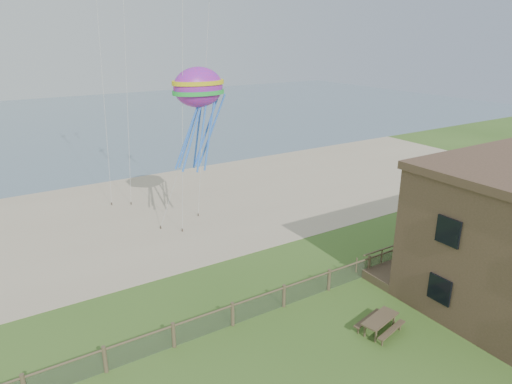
% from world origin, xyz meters
% --- Properties ---
extents(ground, '(160.00, 160.00, 0.00)m').
position_xyz_m(ground, '(0.00, 0.00, 0.00)').
color(ground, '#3B5F20').
rests_on(ground, ground).
extents(sand_beach, '(72.00, 20.00, 0.02)m').
position_xyz_m(sand_beach, '(0.00, 22.00, 0.00)').
color(sand_beach, tan).
rests_on(sand_beach, ground).
extents(ocean, '(160.00, 68.00, 0.02)m').
position_xyz_m(ocean, '(0.00, 66.00, 0.00)').
color(ocean, slate).
rests_on(ocean, ground).
extents(chainlink_fence, '(36.20, 0.20, 1.25)m').
position_xyz_m(chainlink_fence, '(0.00, 6.00, 0.55)').
color(chainlink_fence, '#4A3E2A').
rests_on(chainlink_fence, ground).
extents(motel_deck, '(15.00, 2.00, 0.50)m').
position_xyz_m(motel_deck, '(13.00, 5.00, 0.25)').
color(motel_deck, brown).
rests_on(motel_deck, ground).
extents(picnic_table, '(2.35, 1.97, 0.87)m').
position_xyz_m(picnic_table, '(2.57, 1.90, 0.43)').
color(picnic_table, brown).
rests_on(picnic_table, ground).
extents(octopus_kite, '(3.68, 2.85, 6.94)m').
position_xyz_m(octopus_kite, '(0.28, 15.77, 8.36)').
color(octopus_kite, '#F92771').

